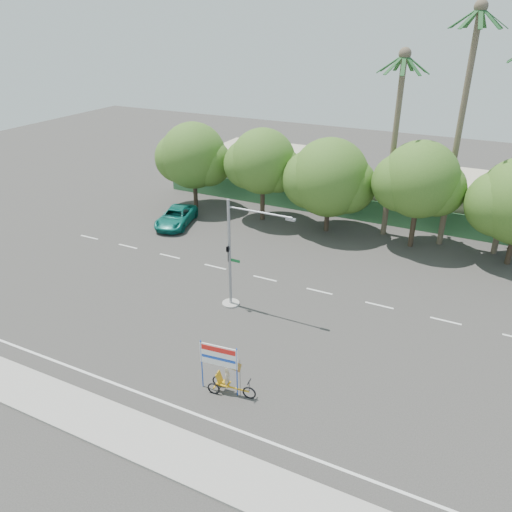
% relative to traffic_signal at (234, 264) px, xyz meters
% --- Properties ---
extents(ground, '(120.00, 120.00, 0.00)m').
position_rel_traffic_signal_xyz_m(ground, '(2.20, -3.98, -2.92)').
color(ground, '#33302D').
rests_on(ground, ground).
extents(sidewalk_near, '(50.00, 2.40, 0.12)m').
position_rel_traffic_signal_xyz_m(sidewalk_near, '(2.20, -11.48, -2.86)').
color(sidewalk_near, gray).
rests_on(sidewalk_near, ground).
extents(fence, '(38.00, 0.08, 2.00)m').
position_rel_traffic_signal_xyz_m(fence, '(2.20, 17.52, -1.92)').
color(fence, '#336B3D').
rests_on(fence, ground).
extents(building_left, '(12.00, 8.00, 4.00)m').
position_rel_traffic_signal_xyz_m(building_left, '(-7.80, 22.02, -0.92)').
color(building_left, beige).
rests_on(building_left, ground).
extents(building_right, '(14.00, 8.00, 3.60)m').
position_rel_traffic_signal_xyz_m(building_right, '(10.20, 22.02, -1.12)').
color(building_right, beige).
rests_on(building_right, ground).
extents(tree_far_left, '(7.14, 6.00, 7.96)m').
position_rel_traffic_signal_xyz_m(tree_far_left, '(-11.85, 14.02, 1.84)').
color(tree_far_left, '#473828').
rests_on(tree_far_left, ground).
extents(tree_left, '(6.66, 5.60, 8.07)m').
position_rel_traffic_signal_xyz_m(tree_left, '(-4.85, 14.02, 2.14)').
color(tree_left, '#473828').
rests_on(tree_left, ground).
extents(tree_center, '(7.62, 6.40, 7.85)m').
position_rel_traffic_signal_xyz_m(tree_center, '(1.14, 14.02, 1.55)').
color(tree_center, '#473828').
rests_on(tree_center, ground).
extents(tree_right, '(6.90, 5.80, 8.36)m').
position_rel_traffic_signal_xyz_m(tree_right, '(8.15, 14.02, 2.32)').
color(tree_right, '#473828').
rests_on(tree_right, ground).
extents(palm_tall, '(3.73, 3.79, 17.45)m').
position_rel_traffic_signal_xyz_m(palm_tall, '(10.20, 15.52, 7.55)').
color(palm_tall, '#70604C').
rests_on(palm_tall, ground).
extents(palm_short, '(3.73, 3.79, 14.45)m').
position_rel_traffic_signal_xyz_m(palm_short, '(5.70, 15.52, 5.94)').
color(palm_short, '#70604C').
rests_on(palm_short, ground).
extents(traffic_signal, '(4.72, 1.10, 7.00)m').
position_rel_traffic_signal_xyz_m(traffic_signal, '(0.00, 0.00, 0.00)').
color(traffic_signal, gray).
rests_on(traffic_signal, ground).
extents(trike_billboard, '(2.83, 0.77, 2.79)m').
position_rel_traffic_signal_xyz_m(trike_billboard, '(3.39, -7.26, -1.80)').
color(trike_billboard, black).
rests_on(trike_billboard, ground).
extents(pickup_truck, '(3.65, 5.76, 1.48)m').
position_rel_traffic_signal_xyz_m(pickup_truck, '(-10.90, 9.45, -2.18)').
color(pickup_truck, '#0F6F62').
rests_on(pickup_truck, ground).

